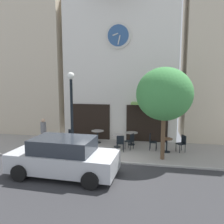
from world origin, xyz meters
The scene contains 19 objects.
ground_plane centered at (0.00, -0.86, -0.02)m, with size 29.36×10.07×0.13m.
clock_building centered at (0.21, 5.27, 5.65)m, with size 7.33×3.50×10.99m.
neighbor_building_left centered at (-7.06, 6.09, 5.67)m, with size 6.44×3.87×11.34m.
street_lamp centered at (-1.68, 0.93, 2.15)m, with size 0.36×0.36×4.24m.
street_tree centered at (2.93, 0.99, 3.17)m, with size 2.66×2.39×4.44m.
cafe_table_center_left centered at (-2.65, 1.75, 0.54)m, with size 0.75×0.75×0.74m.
cafe_table_center_right centered at (-0.92, 3.22, 0.56)m, with size 0.76×0.76×0.76m.
cafe_table_center centered at (0.42, 2.55, 0.50)m, with size 0.66×0.66×0.74m.
cafe_table_rightmost centered at (1.19, 3.17, 0.54)m, with size 0.74×0.74×0.75m.
cafe_table_leftmost centered at (3.19, 2.15, 0.49)m, with size 0.61×0.61×0.74m.
cafe_chair_under_awning centered at (-2.43, 2.52, 0.53)m, with size 0.50×0.50×0.90m.
cafe_chair_right_end centered at (-2.14, 1.14, 0.53)m, with size 0.56×0.56×0.90m.
cafe_chair_near_lamp centered at (0.72, 1.75, 0.53)m, with size 0.48×0.48×0.90m.
cafe_chair_mid_row centered at (-3.02, 1.06, 0.53)m, with size 0.56×0.56×0.90m.
cafe_chair_facing_wall centered at (2.39, 2.40, 0.53)m, with size 0.43×0.43×0.90m.
cafe_chair_near_tree centered at (4.00, 2.35, 0.53)m, with size 0.54×0.54×0.90m.
cafe_chair_left_end centered at (1.23, 2.24, 0.53)m, with size 0.54×0.54×0.90m.
pedestrian_grey centered at (-3.75, 1.78, 0.86)m, with size 0.39×0.39×1.67m.
parked_car_silver centered at (-1.04, -1.68, 0.76)m, with size 4.37×2.16×1.55m.
Camera 1 is at (2.50, -9.76, 3.79)m, focal length 35.67 mm.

